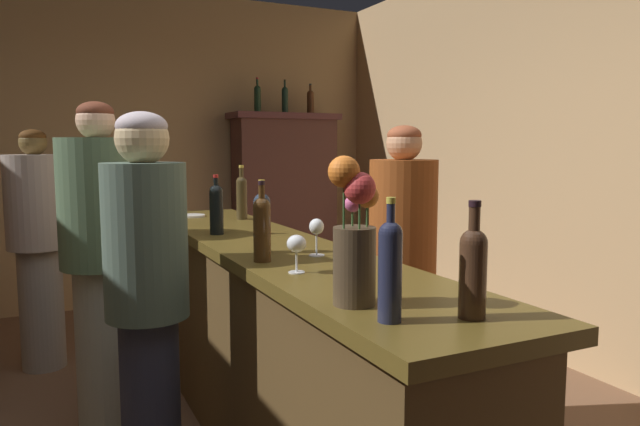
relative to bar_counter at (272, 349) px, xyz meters
name	(u,v)px	position (x,y,z in m)	size (l,w,h in m)	color
wall_back	(115,149)	(-0.32, 3.15, 0.93)	(5.11, 0.12, 2.89)	tan
bar_counter	(272,349)	(0.00, 0.00, 0.00)	(0.57, 3.10, 1.02)	#513A1E
display_cabinet	(285,201)	(1.24, 2.86, 0.42)	(1.07, 0.41, 1.79)	#522E2A
wine_bottle_riesling	(216,207)	(-0.15, 0.39, 0.65)	(0.07, 0.07, 0.31)	black
wine_bottle_malbec	(242,195)	(0.17, 0.94, 0.66)	(0.07, 0.07, 0.34)	#3F321B
wine_bottle_merlot	(262,220)	(-0.12, -0.20, 0.65)	(0.07, 0.07, 0.31)	#242E3D
wine_bottle_syrah	(473,267)	(0.05, -1.35, 0.64)	(0.07, 0.07, 0.31)	#3F2719
wine_bottle_rose	(262,226)	(-0.19, -0.39, 0.65)	(0.07, 0.07, 0.32)	#442A12
wine_bottle_chardonnay	(390,266)	(-0.16, -1.28, 0.65)	(0.06, 0.06, 0.32)	#23263F
wine_glass_front	(317,229)	(0.06, -0.37, 0.62)	(0.07, 0.07, 0.16)	white
wine_glass_mid	(297,245)	(-0.15, -0.64, 0.61)	(0.07, 0.07, 0.14)	white
flower_arrangement	(354,238)	(-0.17, -1.11, 0.70)	(0.16, 0.14, 0.43)	#4B3B28
cheese_plate	(192,216)	(-0.08, 1.22, 0.51)	(0.17, 0.17, 0.01)	white
display_bottle_left	(257,97)	(0.96, 2.86, 1.42)	(0.06, 0.06, 0.33)	#1A341F
display_bottle_midleft	(285,99)	(1.25, 2.86, 1.42)	(0.06, 0.06, 0.32)	#193123
display_bottle_center	(310,101)	(1.52, 2.86, 1.41)	(0.07, 0.07, 0.30)	#4C2914
patron_in_navy	(147,294)	(-0.60, -0.20, 0.38)	(0.32, 0.32, 1.60)	#2C3047
patron_by_cabinet	(101,256)	(-0.69, 0.59, 0.40)	(0.40, 0.40, 1.69)	#96988B
patron_redhead	(38,241)	(-0.98, 1.70, 0.34)	(0.38, 0.38, 1.58)	gray
bartender	(402,267)	(0.69, -0.07, 0.35)	(0.34, 0.34, 1.58)	#272333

